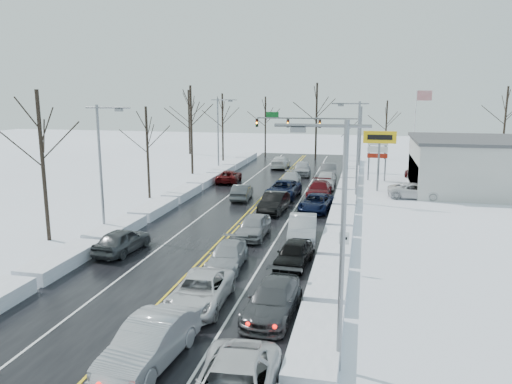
% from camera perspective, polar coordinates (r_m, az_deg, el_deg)
% --- Properties ---
extents(ground, '(160.00, 160.00, 0.00)m').
position_cam_1_polar(ground, '(37.17, -2.28, -3.96)').
color(ground, white).
rests_on(ground, ground).
extents(road_surface, '(14.00, 84.00, 0.01)m').
position_cam_1_polar(road_surface, '(39.04, -1.54, -3.19)').
color(road_surface, black).
rests_on(road_surface, ground).
extents(snow_bank_left, '(1.88, 72.00, 0.78)m').
position_cam_1_polar(snow_bank_left, '(41.48, -11.80, -2.56)').
color(snow_bank_left, white).
rests_on(snow_bank_left, ground).
extents(snow_bank_right, '(1.88, 72.00, 0.78)m').
position_cam_1_polar(snow_bank_right, '(37.99, 9.68, -3.78)').
color(snow_bank_right, white).
rests_on(snow_bank_right, ground).
extents(traffic_signal_mast, '(13.28, 0.39, 8.00)m').
position_cam_1_polar(traffic_signal_mast, '(63.04, 7.24, 7.41)').
color(traffic_signal_mast, slate).
rests_on(traffic_signal_mast, ground).
extents(tires_plus_sign, '(3.20, 0.34, 6.00)m').
position_cam_1_polar(tires_plus_sign, '(50.89, 13.94, 5.64)').
color(tires_plus_sign, slate).
rests_on(tires_plus_sign, ground).
extents(used_vehicles_sign, '(2.20, 0.22, 4.65)m').
position_cam_1_polar(used_vehicles_sign, '(57.04, 13.72, 4.57)').
color(used_vehicles_sign, slate).
rests_on(used_vehicles_sign, ground).
extents(speed_limit_sign, '(0.55, 0.09, 2.35)m').
position_cam_1_polar(speed_limit_sign, '(27.92, 10.00, -5.94)').
color(speed_limit_sign, slate).
rests_on(speed_limit_sign, ground).
extents(flagpole, '(1.87, 1.20, 10.00)m').
position_cam_1_polar(flagpole, '(65.05, 17.85, 7.48)').
color(flagpole, silver).
rests_on(flagpole, ground).
extents(streetlight_se, '(3.20, 0.25, 9.00)m').
position_cam_1_polar(streetlight_se, '(17.29, 9.26, -4.15)').
color(streetlight_se, slate).
rests_on(streetlight_se, ground).
extents(streetlight_ne, '(3.20, 0.25, 9.00)m').
position_cam_1_polar(streetlight_ne, '(44.88, 11.32, 5.42)').
color(streetlight_ne, slate).
rests_on(streetlight_ne, ground).
extents(streetlight_sw, '(3.20, 0.25, 9.00)m').
position_cam_1_polar(streetlight_sw, '(35.54, -17.12, 3.56)').
color(streetlight_sw, slate).
rests_on(streetlight_sw, ground).
extents(streetlight_nw, '(3.20, 0.25, 9.00)m').
position_cam_1_polar(streetlight_nw, '(61.34, -4.19, 7.20)').
color(streetlight_nw, slate).
rests_on(streetlight_nw, ground).
extents(tree_left_b, '(4.00, 4.00, 10.00)m').
position_cam_1_polar(tree_left_b, '(35.40, -23.41, 5.82)').
color(tree_left_b, '#2D231C').
rests_on(tree_left_b, ground).
extents(tree_left_c, '(3.40, 3.40, 8.50)m').
position_cam_1_polar(tree_left_c, '(47.10, -12.36, 6.42)').
color(tree_left_c, '#2D231C').
rests_on(tree_left_c, ground).
extents(tree_left_d, '(4.20, 4.20, 10.50)m').
position_cam_1_polar(tree_left_d, '(60.22, -7.45, 8.99)').
color(tree_left_d, '#2D231C').
rests_on(tree_left_d, ground).
extents(tree_left_e, '(3.80, 3.80, 9.50)m').
position_cam_1_polar(tree_left_e, '(71.54, -3.85, 8.89)').
color(tree_left_e, '#2D231C').
rests_on(tree_left_e, ground).
extents(tree_far_a, '(4.00, 4.00, 10.00)m').
position_cam_1_polar(tree_far_a, '(79.46, -7.69, 9.33)').
color(tree_far_a, '#2D231C').
rests_on(tree_far_a, ground).
extents(tree_far_b, '(3.60, 3.60, 9.00)m').
position_cam_1_polar(tree_far_b, '(77.22, 1.08, 8.85)').
color(tree_far_b, '#2D231C').
rests_on(tree_far_b, ground).
extents(tree_far_c, '(4.40, 4.40, 11.00)m').
position_cam_1_polar(tree_far_c, '(74.01, 6.95, 9.74)').
color(tree_far_c, '#2D231C').
rests_on(tree_far_c, ground).
extents(tree_far_d, '(3.40, 3.40, 8.50)m').
position_cam_1_polar(tree_far_d, '(75.30, 14.70, 8.15)').
color(tree_far_d, '#2D231C').
rests_on(tree_far_d, ground).
extents(tree_far_e, '(4.20, 4.20, 10.50)m').
position_cam_1_polar(tree_far_e, '(78.00, 26.68, 8.44)').
color(tree_far_e, '#2D231C').
rests_on(tree_far_e, ground).
extents(queued_car_1, '(2.33, 5.37, 1.72)m').
position_cam_1_polar(queued_car_1, '(19.92, -11.96, -18.67)').
color(queued_car_1, '#A2A4AA').
rests_on(queued_car_1, ground).
extents(queued_car_2, '(2.57, 5.30, 1.45)m').
position_cam_1_polar(queued_car_2, '(24.18, -6.37, -12.80)').
color(queued_car_2, silver).
rests_on(queued_car_2, ground).
extents(queued_car_3, '(2.15, 4.75, 1.35)m').
position_cam_1_polar(queued_car_3, '(28.98, -3.25, -8.52)').
color(queued_car_3, '#999CA0').
rests_on(queued_car_3, ground).
extents(queued_car_4, '(1.92, 4.60, 1.56)m').
position_cam_1_polar(queued_car_4, '(34.55, -0.28, -5.16)').
color(queued_car_4, gray).
rests_on(queued_car_4, ground).
extents(queued_car_5, '(2.02, 5.02, 1.62)m').
position_cam_1_polar(queued_car_5, '(41.55, 2.07, -2.29)').
color(queued_car_5, black).
rests_on(queued_car_5, ground).
extents(queued_car_6, '(3.01, 5.90, 1.60)m').
position_cam_1_polar(queued_car_6, '(47.12, 3.14, -0.63)').
color(queued_car_6, black).
rests_on(queued_car_6, ground).
extents(queued_car_7, '(2.26, 5.07, 1.45)m').
position_cam_1_polar(queued_car_7, '(52.58, 3.95, 0.64)').
color(queued_car_7, '#A6A9AE').
rests_on(queued_car_7, ground).
extents(queued_car_8, '(2.33, 5.02, 1.67)m').
position_cam_1_polar(queued_car_8, '(59.64, 5.29, 1.92)').
color(queued_car_8, '#AAACB2').
rests_on(queued_car_8, ground).
extents(queued_car_11, '(2.37, 5.20, 1.48)m').
position_cam_1_polar(queued_car_11, '(23.14, 1.92, -13.90)').
color(queued_car_11, '#3F4144').
rests_on(queued_car_11, ground).
extents(queued_car_12, '(2.08, 4.42, 1.46)m').
position_cam_1_polar(queued_car_12, '(29.20, 4.32, -8.38)').
color(queued_car_12, black).
rests_on(queued_car_12, ground).
extents(queued_car_13, '(2.25, 5.34, 1.72)m').
position_cam_1_polar(queued_car_13, '(33.85, 5.33, -5.57)').
color(queued_car_13, '#9D9EA4').
rests_on(queued_car_13, ground).
extents(queued_car_14, '(2.90, 5.29, 1.40)m').
position_cam_1_polar(queued_car_14, '(42.16, 6.86, -2.16)').
color(queued_car_14, black).
rests_on(queued_car_14, ground).
extents(queued_car_15, '(2.15, 5.23, 1.51)m').
position_cam_1_polar(queued_car_15, '(47.54, 7.22, -0.60)').
color(queued_car_15, '#46090E').
rests_on(queued_car_15, ground).
extents(queued_car_16, '(2.00, 4.92, 1.67)m').
position_cam_1_polar(queued_car_16, '(52.40, 7.94, 0.52)').
color(queued_car_16, silver).
rests_on(queued_car_16, ground).
extents(queued_car_17, '(1.97, 5.22, 1.70)m').
position_cam_1_polar(queued_car_17, '(57.76, 8.25, 1.53)').
color(queued_car_17, '#434548').
rests_on(queued_car_17, ground).
extents(oncoming_car_0, '(1.83, 4.46, 1.44)m').
position_cam_1_polar(oncoming_car_0, '(46.22, -1.61, -0.86)').
color(oncoming_car_0, '#3F4244').
rests_on(oncoming_car_0, ground).
extents(oncoming_car_1, '(2.58, 4.99, 1.34)m').
position_cam_1_polar(oncoming_car_1, '(54.91, -3.08, 1.12)').
color(oncoming_car_1, '#4A090A').
rests_on(oncoming_car_1, ground).
extents(oncoming_car_2, '(2.26, 5.36, 1.54)m').
position_cam_1_polar(oncoming_car_2, '(65.04, 2.79, 2.76)').
color(oncoming_car_2, silver).
rests_on(oncoming_car_2, ground).
extents(oncoming_car_3, '(2.26, 4.70, 1.55)m').
position_cam_1_polar(oncoming_car_3, '(32.47, -14.98, -6.68)').
color(oncoming_car_3, '#3E4042').
rests_on(oncoming_car_3, ground).
extents(parked_car_0, '(5.11, 2.39, 1.42)m').
position_cam_1_polar(parked_car_0, '(49.06, 17.71, -0.69)').
color(parked_car_0, silver).
rests_on(parked_car_0, ground).
extents(parked_car_1, '(2.95, 6.05, 1.69)m').
position_cam_1_polar(parked_car_1, '(53.45, 20.83, 0.08)').
color(parked_car_1, '#45484B').
rests_on(parked_car_1, ground).
extents(parked_car_2, '(2.51, 4.92, 1.60)m').
position_cam_1_polar(parked_car_2, '(59.04, 17.82, 1.31)').
color(parked_car_2, '#440909').
rests_on(parked_car_2, ground).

